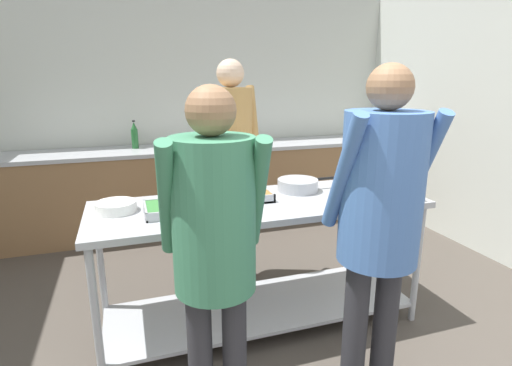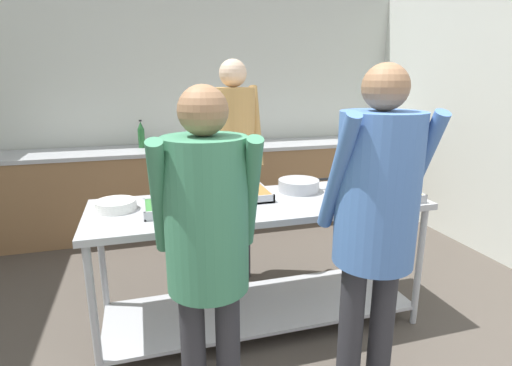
% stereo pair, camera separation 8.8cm
% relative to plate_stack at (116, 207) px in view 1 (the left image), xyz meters
% --- Properties ---
extents(wall_rear, '(5.03, 0.06, 2.65)m').
position_rel_plate_stack_xyz_m(wall_rear, '(0.83, 2.30, 0.41)').
color(wall_rear, silver).
rests_on(wall_rear, ground_plane).
extents(wall_right, '(0.06, 4.14, 2.65)m').
position_rel_plate_stack_xyz_m(wall_right, '(3.32, 0.29, 0.41)').
color(wall_right, silver).
rests_on(wall_right, ground_plane).
extents(back_counter, '(4.87, 0.65, 0.92)m').
position_rel_plate_stack_xyz_m(back_counter, '(0.83, 1.93, -0.45)').
color(back_counter, olive).
rests_on(back_counter, ground_plane).
extents(serving_counter, '(2.15, 0.72, 0.88)m').
position_rel_plate_stack_xyz_m(serving_counter, '(0.89, -0.09, -0.31)').
color(serving_counter, '#ADAFB5').
rests_on(serving_counter, ground_plane).
extents(plate_stack, '(0.25, 0.25, 0.06)m').
position_rel_plate_stack_xyz_m(plate_stack, '(0.00, 0.00, 0.00)').
color(plate_stack, white).
rests_on(plate_stack, serving_counter).
extents(serving_tray_greens, '(0.37, 0.28, 0.05)m').
position_rel_plate_stack_xyz_m(serving_tray_greens, '(0.35, -0.13, -0.00)').
color(serving_tray_greens, '#ADAFB5').
rests_on(serving_tray_greens, serving_counter).
extents(serving_tray_vegetables, '(0.41, 0.34, 0.05)m').
position_rel_plate_stack_xyz_m(serving_tray_vegetables, '(0.77, 0.03, -0.00)').
color(serving_tray_vegetables, '#ADAFB5').
rests_on(serving_tray_vegetables, serving_counter).
extents(sauce_pan, '(0.43, 0.29, 0.08)m').
position_rel_plate_stack_xyz_m(sauce_pan, '(1.22, 0.07, 0.02)').
color(sauce_pan, '#ADAFB5').
rests_on(sauce_pan, serving_counter).
extents(serving_tray_roast, '(0.43, 0.29, 0.05)m').
position_rel_plate_stack_xyz_m(serving_tray_roast, '(1.68, -0.27, -0.00)').
color(serving_tray_roast, '#ADAFB5').
rests_on(serving_tray_roast, serving_counter).
extents(guest_serving_left, '(0.48, 0.37, 1.64)m').
position_rel_plate_stack_xyz_m(guest_serving_left, '(0.42, -0.82, 0.09)').
color(guest_serving_left, '#2D2D33').
rests_on(guest_serving_left, ground_plane).
extents(guest_serving_right, '(0.50, 0.39, 1.72)m').
position_rel_plate_stack_xyz_m(guest_serving_right, '(1.22, -0.88, 0.15)').
color(guest_serving_right, '#2D2D33').
rests_on(guest_serving_right, ground_plane).
extents(cook_behind_counter, '(0.45, 0.38, 1.80)m').
position_rel_plate_stack_xyz_m(cook_behind_counter, '(0.88, 0.59, 0.21)').
color(cook_behind_counter, '#2D2D33').
rests_on(cook_behind_counter, ground_plane).
extents(water_bottle, '(0.07, 0.07, 0.30)m').
position_rel_plate_stack_xyz_m(water_bottle, '(0.18, 2.02, 0.15)').
color(water_bottle, '#23602D').
rests_on(water_bottle, back_counter).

